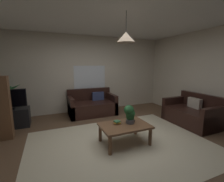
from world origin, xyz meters
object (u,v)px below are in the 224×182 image
at_px(couch_under_window, 92,106).
at_px(tv, 8,99).
at_px(couch_right_side, 192,114).
at_px(coffee_table, 125,128).
at_px(potted_plant_on_table, 130,114).
at_px(potted_palm_corner, 9,105).
at_px(remote_on_table_0, 131,121).
at_px(pendant_lamp, 126,37).
at_px(book_on_table_2, 117,121).
at_px(book_on_table_0, 117,124).
at_px(book_on_table_1, 117,122).
at_px(tv_stand, 11,118).

distance_m(couch_under_window, tv, 2.33).
distance_m(couch_right_side, coffee_table, 2.25).
bearing_deg(coffee_table, potted_plant_on_table, 18.26).
xyz_separation_m(couch_under_window, potted_palm_corner, (-2.39, 0.31, 0.22)).
bearing_deg(remote_on_table_0, pendant_lamp, 144.39).
relative_size(potted_plant_on_table, pendant_lamp, 0.69).
height_order(couch_under_window, book_on_table_2, couch_under_window).
bearing_deg(couch_right_side, potted_palm_corner, -115.10).
bearing_deg(couch_right_side, book_on_table_0, -86.38).
xyz_separation_m(book_on_table_2, remote_on_table_0, (0.36, 0.03, -0.05)).
distance_m(coffee_table, pendant_lamp, 1.80).
distance_m(couch_right_side, tv, 4.90).
distance_m(couch_under_window, book_on_table_0, 2.06).
relative_size(book_on_table_0, book_on_table_1, 1.06).
bearing_deg(tv, couch_under_window, 6.92).
distance_m(coffee_table, tv_stand, 3.03).
bearing_deg(pendant_lamp, coffee_table, 0.00).
height_order(book_on_table_2, pendant_lamp, pendant_lamp).
height_order(coffee_table, book_on_table_1, book_on_table_1).
relative_size(book_on_table_2, potted_plant_on_table, 0.29).
bearing_deg(potted_palm_corner, coffee_table, -44.58).
relative_size(book_on_table_1, remote_on_table_0, 0.85).
relative_size(coffee_table, book_on_table_2, 8.91).
distance_m(couch_right_side, book_on_table_2, 2.38).
bearing_deg(coffee_table, book_on_table_2, 145.76).
relative_size(remote_on_table_0, potted_palm_corner, 0.13).
bearing_deg(remote_on_table_0, couch_right_side, -60.97).
distance_m(couch_under_window, book_on_table_1, 2.06).
height_order(couch_under_window, pendant_lamp, pendant_lamp).
bearing_deg(coffee_table, book_on_table_1, 143.32).
relative_size(remote_on_table_0, tv, 0.19).
bearing_deg(tv, coffee_table, -38.32).
bearing_deg(potted_palm_corner, couch_right_side, -25.10).
xyz_separation_m(tv_stand, potted_palm_corner, (-0.13, 0.56, 0.24)).
bearing_deg(tv, pendant_lamp, -38.32).
distance_m(couch_under_window, couch_right_side, 3.01).
bearing_deg(potted_palm_corner, pendant_lamp, -44.58).
distance_m(book_on_table_2, potted_plant_on_table, 0.32).
bearing_deg(book_on_table_1, remote_on_table_0, 4.92).
bearing_deg(book_on_table_1, potted_palm_corner, 135.05).
height_order(book_on_table_2, tv, tv).
distance_m(couch_under_window, remote_on_table_0, 2.05).
bearing_deg(book_on_table_0, pendant_lamp, -33.20).
relative_size(couch_right_side, potted_palm_corner, 1.15).
height_order(book_on_table_0, potted_palm_corner, potted_palm_corner).
height_order(coffee_table, tv_stand, tv_stand).
relative_size(book_on_table_0, pendant_lamp, 0.25).
bearing_deg(remote_on_table_0, book_on_table_1, 120.62).
xyz_separation_m(book_on_table_0, pendant_lamp, (0.14, -0.09, 1.72)).
xyz_separation_m(book_on_table_2, pendant_lamp, (0.13, -0.09, 1.67)).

